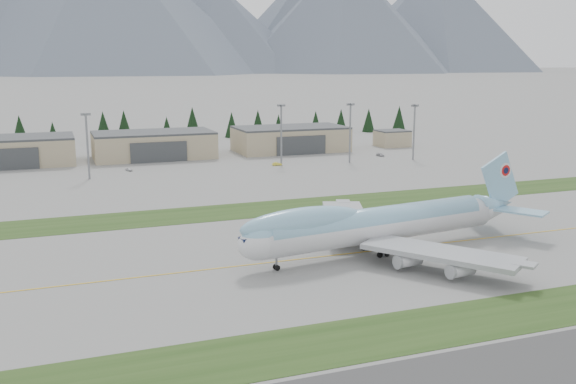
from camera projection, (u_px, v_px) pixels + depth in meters
name	position (u px, v px, depth m)	size (l,w,h in m)	color
ground	(341.00, 255.00, 131.34)	(7000.00, 7000.00, 0.00)	slate
grass_strip_near	(448.00, 324.00, 96.42)	(400.00, 14.00, 0.08)	#254016
grass_strip_far	(271.00, 208.00, 172.69)	(400.00, 18.00, 0.08)	#254016
taxiway_line_main	(341.00, 255.00, 131.34)	(400.00, 0.40, 0.02)	gold
boeing_747_freighter	(378.00, 224.00, 131.28)	(72.14, 61.47, 18.93)	silver
hangar_left	(8.00, 151.00, 244.20)	(48.00, 26.60, 10.80)	tan
hangar_center	(154.00, 145.00, 262.91)	(48.00, 26.60, 10.80)	tan
hangar_right	(290.00, 139.00, 283.33)	(48.00, 26.60, 10.80)	tan
control_shed	(392.00, 138.00, 298.91)	(14.00, 12.00, 7.60)	tan
floodlight_masts	(292.00, 124.00, 239.55)	(128.29, 8.63, 23.13)	slate
service_vehicle_a	(129.00, 171.00, 231.83)	(1.30, 3.23, 1.10)	#BCBCBE
service_vehicle_b	(277.00, 166.00, 244.07)	(1.32, 3.75, 1.24)	gold
service_vehicle_c	(380.00, 156.00, 268.26)	(1.72, 4.23, 1.23)	#A1A1A6
conifer_belt	(158.00, 126.00, 323.65)	(274.58, 15.25, 15.91)	black
mountain_ridge_front	(71.00, 7.00, 2126.94)	(4197.15, 1136.52, 493.69)	#4C5466
mountain_ridge_rear	(131.00, 12.00, 2851.71)	(4440.50, 1067.22, 533.61)	#4C5466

